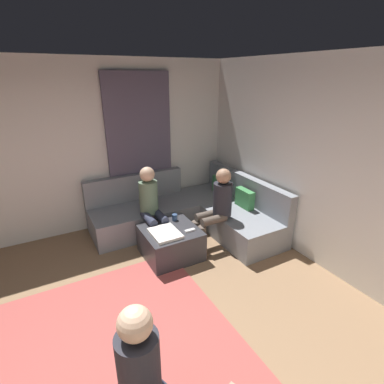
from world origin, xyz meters
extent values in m
cube|color=#8C6B4C|center=(0.00, 0.00, -0.05)|extent=(6.00, 6.00, 0.10)
cube|color=silver|center=(0.00, 2.94, 1.35)|extent=(6.00, 0.12, 2.70)
cube|color=silver|center=(-2.94, 0.00, 1.35)|extent=(0.12, 6.00, 2.70)
cube|color=#595166|center=(-2.84, 1.30, 1.25)|extent=(0.06, 1.10, 2.50)
cube|color=#AD4C47|center=(-0.20, 0.10, 0.01)|extent=(2.60, 2.20, 0.01)
cube|color=gray|center=(-1.78, 2.41, 0.21)|extent=(2.10, 0.85, 0.42)
cube|color=gray|center=(-1.78, 2.76, 0.65)|extent=(2.10, 0.14, 0.45)
cube|color=gray|center=(-2.41, 1.13, 0.21)|extent=(0.85, 1.70, 0.42)
cube|color=gray|center=(-2.76, 1.13, 0.65)|extent=(0.14, 1.70, 0.45)
cube|color=#3F8C4C|center=(-2.28, 2.58, 0.54)|extent=(0.36, 0.12, 0.36)
cube|color=#3F8C4C|center=(-1.58, 2.58, 0.54)|extent=(0.36, 0.12, 0.36)
cube|color=#333338|center=(-1.48, 1.20, 0.21)|extent=(0.76, 0.76, 0.42)
cube|color=white|center=(-1.38, 1.08, 0.44)|extent=(0.44, 0.36, 0.04)
cylinder|color=#334C72|center=(-1.70, 1.38, 0.47)|extent=(0.08, 0.08, 0.10)
cube|color=white|center=(-1.30, 1.42, 0.43)|extent=(0.05, 0.15, 0.02)
cylinder|color=brown|center=(-1.33, 1.63, 0.21)|extent=(0.12, 0.12, 0.42)
cylinder|color=brown|center=(-1.51, 1.63, 0.21)|extent=(0.12, 0.12, 0.42)
cylinder|color=brown|center=(-1.33, 1.83, 0.48)|extent=(0.12, 0.40, 0.12)
cylinder|color=brown|center=(-1.51, 1.83, 0.48)|extent=(0.12, 0.40, 0.12)
cylinder|color=#26262D|center=(-1.42, 2.03, 0.73)|extent=(0.28, 0.28, 0.50)
sphere|color=tan|center=(-1.42, 2.03, 1.09)|extent=(0.22, 0.22, 0.22)
cylinder|color=#2D3347|center=(-1.63, 1.19, 0.21)|extent=(0.12, 0.12, 0.42)
cylinder|color=#2D3347|center=(-1.63, 1.01, 0.21)|extent=(0.12, 0.12, 0.42)
cylinder|color=#2D3347|center=(-1.83, 1.19, 0.48)|extent=(0.40, 0.12, 0.12)
cylinder|color=#2D3347|center=(-1.83, 1.01, 0.48)|extent=(0.40, 0.12, 0.12)
cylinder|color=#597259|center=(-2.03, 1.10, 0.73)|extent=(0.28, 0.28, 0.50)
sphere|color=#D8AD8C|center=(-2.03, 1.10, 1.09)|extent=(0.22, 0.22, 0.22)
cylinder|color=#26262D|center=(0.52, 0.06, 0.71)|extent=(0.28, 0.28, 0.50)
sphere|color=#D8AD8C|center=(0.52, 0.06, 1.07)|extent=(0.22, 0.22, 0.22)
camera|label=1|loc=(1.84, -0.29, 2.44)|focal=27.46mm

